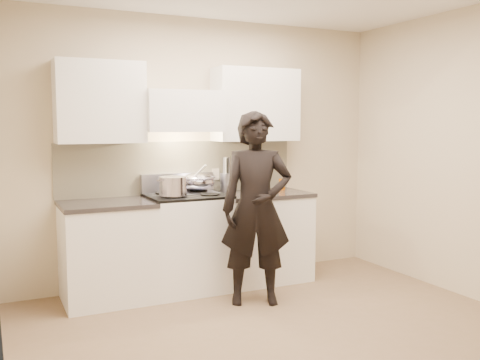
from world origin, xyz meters
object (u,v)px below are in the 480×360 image
at_px(person, 256,208).
at_px(utensil_crock, 226,181).
at_px(wok, 198,181).
at_px(counter_right, 262,236).
at_px(stove, 187,242).

bearing_deg(person, utensil_crock, 105.29).
bearing_deg(person, wok, 131.39).
distance_m(counter_right, person, 0.86).
relative_size(wok, person, 0.25).
xyz_separation_m(counter_right, person, (-0.40, -0.64, 0.41)).
bearing_deg(counter_right, wok, 170.55).
distance_m(utensil_crock, person, 0.90).
bearing_deg(stove, utensil_crock, 24.15).
height_order(counter_right, person, person).
distance_m(wok, utensil_crock, 0.39).
relative_size(stove, person, 0.55).
bearing_deg(wok, counter_right, -9.45).
bearing_deg(person, stove, 145.32).
xyz_separation_m(stove, utensil_crock, (0.53, 0.24, 0.56)).
height_order(utensil_crock, person, person).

